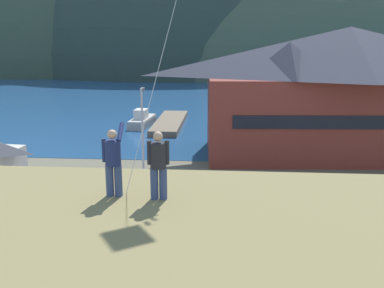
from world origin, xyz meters
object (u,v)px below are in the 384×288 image
(parked_car_front_row_red, at_px, (94,197))
(parking_light_pole, at_px, (143,132))
(parked_car_front_row_silver, at_px, (297,196))
(harbor_lodge, at_px, (347,89))
(wharf_dock, at_px, (170,123))
(parked_car_front_row_end, at_px, (217,245))
(parked_car_back_row_left, at_px, (200,202))
(person_kite_flyer, at_px, (113,160))
(person_companion, at_px, (158,163))
(moored_boat_wharfside, at_px, (142,120))
(parked_car_mid_row_center, at_px, (32,237))

(parked_car_front_row_red, height_order, parking_light_pole, parking_light_pole)
(parked_car_front_row_silver, bearing_deg, parking_light_pole, 160.47)
(harbor_lodge, relative_size, wharf_dock, 1.94)
(harbor_lodge, bearing_deg, parked_car_front_row_red, -140.88)
(parked_car_front_row_end, xyz_separation_m, parked_car_front_row_silver, (4.83, 7.15, 0.00))
(parked_car_back_row_left, relative_size, parked_car_front_row_silver, 1.00)
(parked_car_front_row_end, distance_m, person_kite_flyer, 11.57)
(harbor_lodge, xyz_separation_m, parked_car_front_row_red, (-18.88, -15.36, -5.09))
(parked_car_back_row_left, bearing_deg, parking_light_pole, 130.09)
(parked_car_front_row_end, bearing_deg, person_kite_flyer, -105.51)
(parked_car_front_row_silver, height_order, person_companion, person_companion)
(moored_boat_wharfside, distance_m, parked_car_back_row_left, 29.16)
(parking_light_pole, bearing_deg, person_companion, -78.13)
(parked_car_front_row_red, bearing_deg, wharf_dock, 87.49)
(parked_car_front_row_red, bearing_deg, parked_car_front_row_end, -37.45)
(moored_boat_wharfside, xyz_separation_m, parked_car_front_row_silver, (14.73, -26.23, 0.34))
(parked_car_back_row_left, xyz_separation_m, parked_car_front_row_end, (1.13, -5.58, 0.00))
(parked_car_mid_row_center, xyz_separation_m, parking_light_pole, (3.66, 10.72, 3.17))
(wharf_dock, height_order, parked_car_front_row_end, parked_car_front_row_end)
(harbor_lodge, relative_size, moored_boat_wharfside, 4.22)
(moored_boat_wharfside, height_order, parked_car_front_row_silver, moored_boat_wharfside)
(parked_car_back_row_left, relative_size, parked_car_front_row_end, 0.98)
(parked_car_front_row_silver, bearing_deg, person_kite_flyer, -114.37)
(parked_car_front_row_end, bearing_deg, harbor_lodge, 62.58)
(parked_car_mid_row_center, bearing_deg, person_companion, -49.83)
(moored_boat_wharfside, xyz_separation_m, parking_light_pole, (4.35, -22.55, 3.51))
(harbor_lodge, relative_size, parked_car_front_row_silver, 6.32)
(moored_boat_wharfside, height_order, person_kite_flyer, person_kite_flyer)
(wharf_dock, bearing_deg, parking_light_pole, -87.47)
(parked_car_front_row_red, xyz_separation_m, parked_car_front_row_end, (7.81, -5.98, 0.00))
(parked_car_front_row_end, bearing_deg, parking_light_pole, 117.13)
(parked_car_back_row_left, distance_m, parked_car_front_row_end, 5.70)
(parked_car_front_row_end, bearing_deg, person_companion, -98.27)
(parked_car_mid_row_center, bearing_deg, parked_car_front_row_end, -0.71)
(harbor_lodge, distance_m, person_companion, 33.02)
(parked_car_back_row_left, bearing_deg, parked_car_front_row_silver, 14.74)
(parked_car_mid_row_center, bearing_deg, parked_car_front_row_silver, 26.61)
(parking_light_pole, xyz_separation_m, person_companion, (4.21, -20.04, 3.55))
(moored_boat_wharfside, xyz_separation_m, person_companion, (8.56, -42.60, 7.06))
(parked_car_back_row_left, relative_size, parked_car_front_row_red, 1.00)
(parked_car_front_row_end, bearing_deg, parked_car_mid_row_center, 179.29)
(parking_light_pole, height_order, person_kite_flyer, person_kite_flyer)
(wharf_dock, distance_m, person_companion, 44.27)
(wharf_dock, xyz_separation_m, parked_car_front_row_end, (6.58, -34.12, 0.71))
(parking_light_pole, bearing_deg, person_kite_flyer, -81.33)
(parked_car_mid_row_center, bearing_deg, harbor_lodge, 46.30)
(parked_car_front_row_silver, bearing_deg, moored_boat_wharfside, 119.32)
(person_companion, bearing_deg, parked_car_front_row_end, 81.73)
(parked_car_front_row_silver, xyz_separation_m, parked_car_mid_row_center, (-14.04, -7.03, 0.00))
(parked_car_front_row_end, distance_m, person_companion, 11.48)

